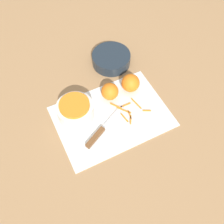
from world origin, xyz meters
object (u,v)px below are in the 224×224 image
object	(u,v)px
orange_left	(130,83)
knife	(99,133)
bowl_dark	(111,59)
orange_right	(110,91)
bowl_speckled	(75,110)

from	to	relation	value
orange_left	knife	bearing A→B (deg)	-146.55
bowl_dark	orange_right	bearing A→B (deg)	-118.10
bowl_speckled	knife	xyz separation A→B (m)	(0.05, -0.12, -0.04)
orange_right	bowl_dark	bearing A→B (deg)	61.90
bowl_speckled	orange_right	world-z (taller)	bowl_speckled
bowl_dark	orange_left	size ratio (longest dim) A/B	2.25
bowl_dark	orange_right	size ratio (longest dim) A/B	2.41
knife	orange_right	xyz separation A→B (m)	(0.12, 0.15, 0.03)
bowl_dark	knife	xyz separation A→B (m)	(-0.22, -0.33, -0.01)
bowl_dark	orange_right	world-z (taller)	orange_right
bowl_speckled	orange_left	bearing A→B (deg)	5.36
knife	orange_left	size ratio (longest dim) A/B	2.73
knife	bowl_dark	bearing A→B (deg)	28.99
bowl_speckled	orange_left	size ratio (longest dim) A/B	1.85
knife	bowl_speckled	bearing A→B (deg)	84.65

